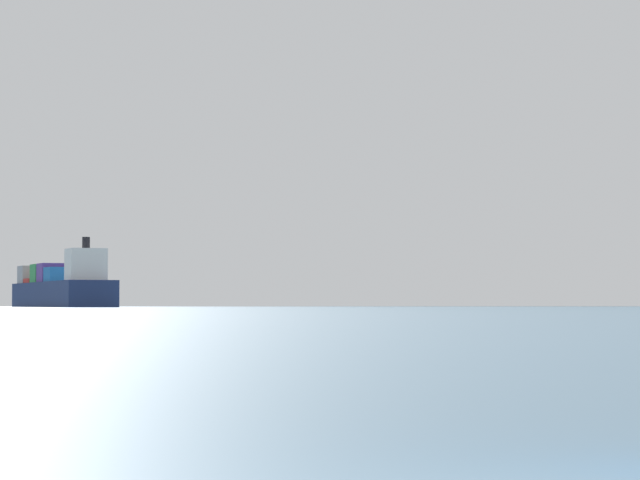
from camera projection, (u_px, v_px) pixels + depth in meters
name	position (u px, v px, depth m)	size (l,w,h in m)	color
cargo_ship	(61.00, 288.00, 795.20)	(52.92, 159.76, 36.32)	navy
distant_headland	(445.00, 284.00, 1257.23)	(981.81, 380.51, 38.32)	#60665B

